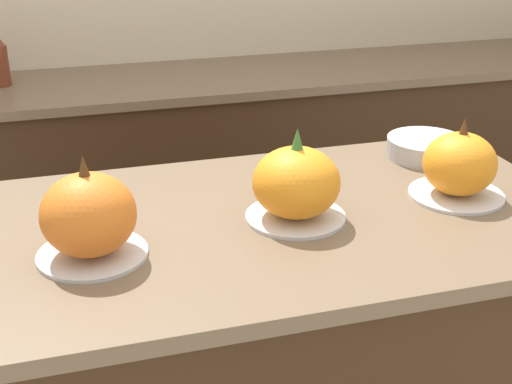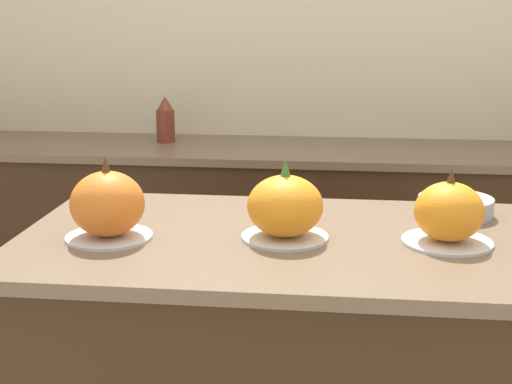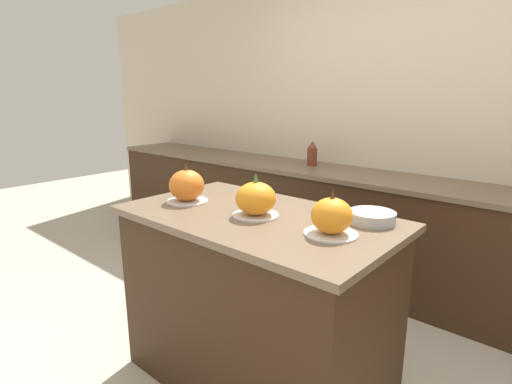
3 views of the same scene
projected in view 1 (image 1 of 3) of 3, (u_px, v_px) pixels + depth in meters
name	position (u px, v px, depth m)	size (l,w,h in m)	color
kitchen_island	(283.00, 382.00, 1.78)	(1.35, 0.78, 0.93)	#382314
back_counter	(178.00, 179.00, 3.05)	(6.00, 0.60, 0.89)	#382314
pumpkin_cake_left	(89.00, 217.00, 1.39)	(0.22, 0.22, 0.21)	silver
pumpkin_cake_center	(296.00, 184.00, 1.55)	(0.22, 0.22, 0.21)	silver
pumpkin_cake_right	(459.00, 166.00, 1.66)	(0.22, 0.22, 0.19)	silver
mixing_bowl	(426.00, 147.00, 1.92)	(0.21, 0.21, 0.05)	#ADADB2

